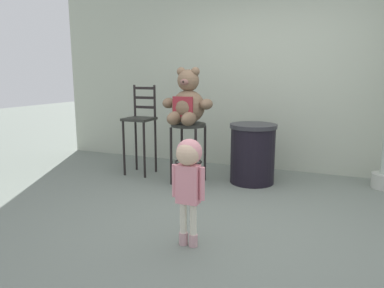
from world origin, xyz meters
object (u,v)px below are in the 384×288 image
at_px(teddy_bear, 187,103).
at_px(child_walking, 189,169).
at_px(bar_chair_empty, 140,125).
at_px(bar_stool_with_teddy, 188,140).
at_px(trash_bin, 252,153).

distance_m(teddy_bear, child_walking, 1.74).
height_order(child_walking, bar_chair_empty, bar_chair_empty).
bearing_deg(bar_stool_with_teddy, trash_bin, 22.12).
relative_size(bar_stool_with_teddy, trash_bin, 1.01).
xyz_separation_m(child_walking, trash_bin, (0.08, 1.89, -0.25)).
bearing_deg(bar_chair_empty, trash_bin, 5.44).
bearing_deg(bar_chair_empty, teddy_bear, -13.82).
xyz_separation_m(teddy_bear, trash_bin, (0.75, 0.34, -0.64)).
relative_size(teddy_bear, child_walking, 0.79).
distance_m(teddy_bear, trash_bin, 1.04).
height_order(bar_stool_with_teddy, trash_bin, bar_stool_with_teddy).
bearing_deg(trash_bin, bar_chair_empty, -174.56).
relative_size(child_walking, bar_chair_empty, 0.71).
relative_size(bar_stool_with_teddy, child_walking, 0.88).
relative_size(bar_stool_with_teddy, teddy_bear, 1.11).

